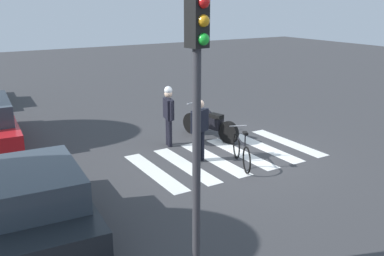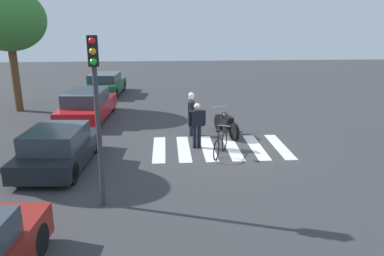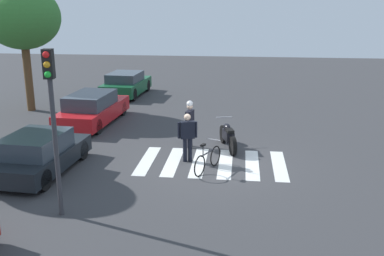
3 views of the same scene
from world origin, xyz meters
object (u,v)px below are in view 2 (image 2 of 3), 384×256
(officer_on_foot, at_px, (191,111))
(officer_by_motorcycle, at_px, (197,123))
(police_motorcycle, at_px, (226,124))
(car_red_convertible, at_px, (87,106))
(traffic_light_pole, at_px, (96,96))
(car_black_suv, at_px, (58,148))
(car_green_compact, at_px, (106,84))
(leaning_bicycle, at_px, (220,144))

(officer_on_foot, distance_m, officer_by_motorcycle, 1.55)
(police_motorcycle, height_order, car_red_convertible, car_red_convertible)
(officer_on_foot, height_order, officer_by_motorcycle, officer_on_foot)
(traffic_light_pole, bearing_deg, officer_on_foot, -24.45)
(car_black_suv, height_order, car_red_convertible, car_red_convertible)
(car_red_convertible, height_order, car_green_compact, car_red_convertible)
(car_black_suv, bearing_deg, car_red_convertible, 2.20)
(car_black_suv, height_order, car_green_compact, car_green_compact)
(leaning_bicycle, xyz_separation_m, traffic_light_pole, (-3.46, 3.51, 2.46))
(police_motorcycle, relative_size, officer_on_foot, 1.19)
(police_motorcycle, relative_size, officer_by_motorcycle, 1.27)
(leaning_bicycle, bearing_deg, car_red_convertible, 46.78)
(officer_by_motorcycle, bearing_deg, leaning_bicycle, -137.92)
(officer_by_motorcycle, distance_m, car_black_suv, 4.84)
(car_black_suv, relative_size, car_green_compact, 0.98)
(car_green_compact, xyz_separation_m, traffic_light_pole, (-14.86, -2.12, 2.19))
(police_motorcycle, bearing_deg, leaning_bicycle, 166.32)
(leaning_bicycle, relative_size, car_black_suv, 0.41)
(officer_by_motorcycle, distance_m, car_green_compact, 11.63)
(car_green_compact, bearing_deg, traffic_light_pole, -171.89)
(car_black_suv, xyz_separation_m, car_green_compact, (12.11, 0.30, 0.03))
(officer_on_foot, bearing_deg, traffic_light_pole, 155.55)
(car_black_suv, xyz_separation_m, traffic_light_pole, (-2.75, -1.82, 2.22))
(car_red_convertible, relative_size, traffic_light_pole, 1.13)
(car_black_suv, bearing_deg, police_motorcycle, -62.56)
(leaning_bicycle, distance_m, officer_by_motorcycle, 1.27)
(officer_on_foot, bearing_deg, police_motorcycle, -91.23)
(leaning_bicycle, xyz_separation_m, officer_by_motorcycle, (0.84, 0.76, 0.58))
(officer_by_motorcycle, relative_size, car_red_convertible, 0.35)
(officer_on_foot, height_order, traffic_light_pole, traffic_light_pole)
(police_motorcycle, height_order, car_black_suv, car_black_suv)
(police_motorcycle, xyz_separation_m, car_red_convertible, (2.87, 6.13, 0.20))
(car_red_convertible, relative_size, car_green_compact, 1.16)
(police_motorcycle, distance_m, officer_on_foot, 1.54)
(officer_on_foot, bearing_deg, officer_by_motorcycle, -176.30)
(police_motorcycle, xyz_separation_m, officer_by_motorcycle, (-1.51, 1.33, 0.49))
(car_black_suv, height_order, traffic_light_pole, traffic_light_pole)
(leaning_bicycle, bearing_deg, traffic_light_pole, 134.59)
(officer_on_foot, distance_m, car_black_suv, 5.45)
(police_motorcycle, xyz_separation_m, traffic_light_pole, (-5.81, 4.08, 2.38))
(police_motorcycle, xyz_separation_m, officer_on_foot, (0.03, 1.43, 0.56))
(officer_by_motorcycle, xyz_separation_m, car_black_suv, (-1.55, 4.57, -0.33))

